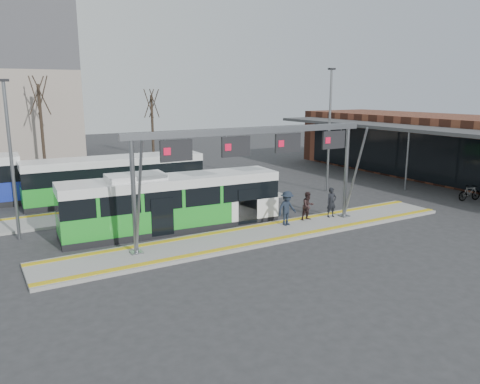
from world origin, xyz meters
The scene contains 17 objects.
ground centered at (0.00, 0.00, 0.00)m, with size 120.00×120.00×0.00m, color #2D2D30.
platform_main centered at (0.00, 0.00, 0.07)m, with size 22.00×3.00×0.15m, color gray.
platform_second centered at (-4.00, 8.00, 0.07)m, with size 20.00×3.00×0.15m, color gray.
tactile_main centered at (0.00, 0.00, 0.16)m, with size 22.00×2.65×0.02m.
tactile_second centered at (-4.00, 9.15, 0.16)m, with size 20.00×0.35×0.02m.
gantry centered at (-0.35, 0.25, 4.30)m, with size 13.00×1.68×5.20m.
station_building centered at (21.83, 4.00, 2.53)m, with size 11.50×32.00×5.00m.
hero_bus centered at (-3.59, 3.24, 1.41)m, with size 11.32×3.13×3.07m.
bg_bus_green centered at (-4.21, 11.41, 1.41)m, with size 11.48×2.81×2.85m.
passenger_a centered at (4.79, 0.58, 0.98)m, with size 0.61×0.40×1.67m, color black.
passenger_b centered at (3.27, 0.75, 0.93)m, with size 0.76×0.59×1.56m, color #2D1E1E.
passenger_c centered at (1.68, 0.50, 1.06)m, with size 1.18×0.68×1.83m, color #1B2331.
bicycle_d centered at (15.66, -0.48, 0.51)m, with size 0.48×1.71×1.03m, color gray.
tree_left centered at (-6.33, 27.65, 6.55)m, with size 1.40×1.40×8.64m.
tree_mid centered at (5.09, 29.94, 5.65)m, with size 1.40×1.40×7.44m.
lamp_west centered at (-10.66, 5.44, 4.03)m, with size 0.50×0.25×7.58m.
lamp_east centered at (9.50, 6.42, 4.52)m, with size 0.50×0.25×8.55m.
Camera 1 is at (-12.34, -18.65, 7.09)m, focal length 35.00 mm.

